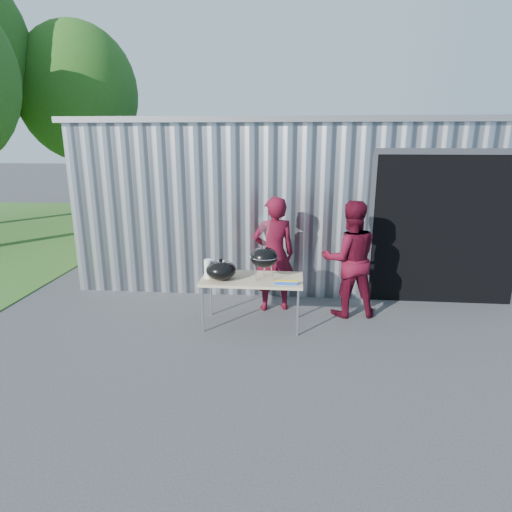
# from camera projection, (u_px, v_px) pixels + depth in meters

# --- Properties ---
(ground) EXTENTS (80.00, 80.00, 0.00)m
(ground) POSITION_uv_depth(u_px,v_px,m) (237.00, 337.00, 6.13)
(ground) COLOR #38383A
(building) EXTENTS (8.20, 6.20, 3.10)m
(building) POSITION_uv_depth(u_px,v_px,m) (301.00, 191.00, 10.03)
(building) COLOR silver
(building) RESTS_ON ground
(tree_far) EXTENTS (3.87, 3.87, 6.41)m
(tree_far) POSITION_uv_depth(u_px,v_px,m) (78.00, 93.00, 14.22)
(tree_far) COLOR #442D19
(tree_far) RESTS_ON ground
(folding_table) EXTENTS (1.50, 0.75, 0.75)m
(folding_table) POSITION_uv_depth(u_px,v_px,m) (252.00, 281.00, 6.35)
(folding_table) COLOR tan
(folding_table) RESTS_ON ground
(kettle_grill) EXTENTS (0.41, 0.41, 0.93)m
(kettle_grill) POSITION_uv_depth(u_px,v_px,m) (264.00, 251.00, 6.19)
(kettle_grill) COLOR black
(kettle_grill) RESTS_ON folding_table
(grill_lid) EXTENTS (0.44, 0.44, 0.32)m
(grill_lid) POSITION_uv_depth(u_px,v_px,m) (221.00, 270.00, 6.25)
(grill_lid) COLOR black
(grill_lid) RESTS_ON folding_table
(paper_towels) EXTENTS (0.12, 0.12, 0.28)m
(paper_towels) POSITION_uv_depth(u_px,v_px,m) (208.00, 269.00, 6.31)
(paper_towels) COLOR white
(paper_towels) RESTS_ON folding_table
(white_tub) EXTENTS (0.20, 0.15, 0.10)m
(white_tub) POSITION_uv_depth(u_px,v_px,m) (218.00, 269.00, 6.60)
(white_tub) COLOR white
(white_tub) RESTS_ON folding_table
(foil_box) EXTENTS (0.32, 0.05, 0.06)m
(foil_box) POSITION_uv_depth(u_px,v_px,m) (286.00, 283.00, 6.05)
(foil_box) COLOR blue
(foil_box) RESTS_ON folding_table
(person_cook) EXTENTS (0.78, 0.62, 1.88)m
(person_cook) POSITION_uv_depth(u_px,v_px,m) (274.00, 254.00, 6.90)
(person_cook) COLOR #4C0919
(person_cook) RESTS_ON ground
(person_bystander) EXTENTS (0.98, 0.82, 1.84)m
(person_bystander) POSITION_uv_depth(u_px,v_px,m) (350.00, 259.00, 6.70)
(person_bystander) COLOR #4C0919
(person_bystander) RESTS_ON ground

